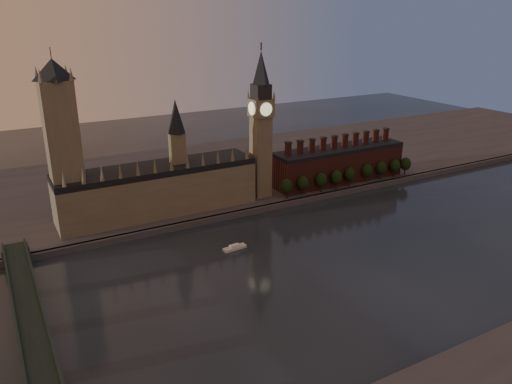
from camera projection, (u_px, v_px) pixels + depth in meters
ground at (344, 267)px, 270.49m from camera, size 900.00×900.00×0.00m
north_bank at (210, 174)px, 416.17m from camera, size 900.00×182.00×4.00m
palace_of_westminster at (159, 187)px, 328.24m from camera, size 130.00×30.30×74.00m
victoria_tower at (63, 141)px, 290.19m from camera, size 24.00×24.00×108.00m
big_ben at (261, 124)px, 346.03m from camera, size 15.00×15.00×107.00m
chimney_block at (338, 163)px, 391.24m from camera, size 110.00×25.00×37.00m
embankment_tree_0 at (287, 186)px, 353.94m from camera, size 8.60×8.60×14.88m
embankment_tree_1 at (303, 183)px, 360.05m from camera, size 8.60×8.60×14.88m
embankment_tree_2 at (321, 180)px, 367.29m from camera, size 8.60×8.60×14.88m
embankment_tree_3 at (336, 177)px, 372.79m from camera, size 8.60×8.60×14.88m
embankment_tree_4 at (350, 174)px, 379.54m from camera, size 8.60×8.60×14.88m
embankment_tree_5 at (367, 171)px, 388.16m from camera, size 8.60×8.60×14.88m
embankment_tree_6 at (381, 168)px, 394.76m from camera, size 8.60×8.60×14.88m
embankment_tree_7 at (395, 166)px, 400.38m from camera, size 8.60×8.60×14.88m
embankment_tree_8 at (406, 164)px, 404.96m from camera, size 8.60×8.60×14.88m
westminster_bridge at (36, 345)px, 195.18m from camera, size 14.00×200.00×11.55m
river_boat at (235, 247)px, 289.84m from camera, size 14.47×5.31×2.83m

